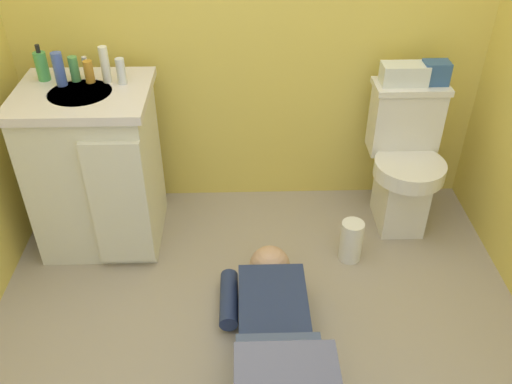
{
  "coord_description": "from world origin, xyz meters",
  "views": [
    {
      "loc": [
        -0.06,
        -1.6,
        1.86
      ],
      "look_at": [
        0.0,
        0.36,
        0.45
      ],
      "focal_mm": 38.33,
      "sensor_mm": 36.0,
      "label": 1
    }
  ],
  "objects": [
    {
      "name": "ground_plane",
      "position": [
        0.0,
        0.0,
        -0.02
      ],
      "size": [
        2.86,
        2.98,
        0.04
      ],
      "primitive_type": "cube",
      "color": "#A1937F"
    },
    {
      "name": "soap_dispenser",
      "position": [
        -0.96,
        0.76,
        0.89
      ],
      "size": [
        0.06,
        0.06,
        0.17
      ],
      "color": "#49A151",
      "rests_on": "vanity_cabinet"
    },
    {
      "name": "person_plumber",
      "position": [
        0.06,
        -0.25,
        0.18
      ],
      "size": [
        0.39,
        1.06,
        0.52
      ],
      "color": "navy",
      "rests_on": "ground_plane"
    },
    {
      "name": "bottle_white",
      "position": [
        -0.66,
        0.73,
        0.9
      ],
      "size": [
        0.04,
        0.04,
        0.17
      ],
      "primitive_type": "cylinder",
      "color": "white",
      "rests_on": "vanity_cabinet"
    },
    {
      "name": "faucet",
      "position": [
        -0.77,
        0.78,
        0.87
      ],
      "size": [
        0.02,
        0.02,
        0.1
      ],
      "primitive_type": "cylinder",
      "color": "silver",
      "rests_on": "vanity_cabinet"
    },
    {
      "name": "vanity_cabinet",
      "position": [
        -0.76,
        0.64,
        0.42
      ],
      "size": [
        0.6,
        0.53,
        0.82
      ],
      "color": "beige",
      "rests_on": "ground_plane"
    },
    {
      "name": "toilet",
      "position": [
        0.77,
        0.73,
        0.37
      ],
      "size": [
        0.36,
        0.46,
        0.75
      ],
      "color": "silver",
      "rests_on": "ground_plane"
    },
    {
      "name": "bottle_green",
      "position": [
        -0.81,
        0.75,
        0.88
      ],
      "size": [
        0.04,
        0.04,
        0.11
      ],
      "primitive_type": "cylinder",
      "color": "#519E52",
      "rests_on": "vanity_cabinet"
    },
    {
      "name": "bottle_clear",
      "position": [
        -0.59,
        0.71,
        0.88
      ],
      "size": [
        0.04,
        0.04,
        0.12
      ],
      "primitive_type": "cylinder",
      "color": "silver",
      "rests_on": "vanity_cabinet"
    },
    {
      "name": "bottle_amber",
      "position": [
        -0.74,
        0.73,
        0.87
      ],
      "size": [
        0.04,
        0.04,
        0.1
      ],
      "primitive_type": "cylinder",
      "color": "gold",
      "rests_on": "vanity_cabinet"
    },
    {
      "name": "paper_towel_roll",
      "position": [
        0.47,
        0.41,
        0.11
      ],
      "size": [
        0.11,
        0.11,
        0.22
      ],
      "primitive_type": "cylinder",
      "color": "white",
      "rests_on": "ground_plane"
    },
    {
      "name": "bottle_blue",
      "position": [
        -0.86,
        0.7,
        0.9
      ],
      "size": [
        0.05,
        0.05,
        0.15
      ],
      "primitive_type": "cylinder",
      "color": "#435EB7",
      "rests_on": "vanity_cabinet"
    },
    {
      "name": "toiletry_bag",
      "position": [
        0.87,
        0.82,
        0.81
      ],
      "size": [
        0.12,
        0.09,
        0.11
      ],
      "primitive_type": "cube",
      "color": "#33598C",
      "rests_on": "toilet"
    },
    {
      "name": "tissue_box",
      "position": [
        0.72,
        0.82,
        0.8
      ],
      "size": [
        0.22,
        0.11,
        0.1
      ],
      "primitive_type": "cube",
      "color": "silver",
      "rests_on": "toilet"
    }
  ]
}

